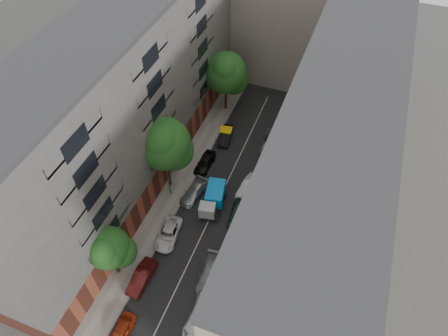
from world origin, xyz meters
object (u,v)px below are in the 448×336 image
at_px(car_right_3, 248,186).
at_px(car_right_4, 271,143).
at_px(car_right_0, 201,316).
at_px(car_left_4, 205,162).
at_px(tree_mid, 165,146).
at_px(car_right_2, 237,213).
at_px(car_left_1, 142,277).
at_px(car_left_5, 226,135).
at_px(lamp_post, 168,175).
at_px(car_left_2, 168,234).
at_px(pedestrian, 292,151).
at_px(car_right_1, 210,275).
at_px(car_left_0, 121,333).
at_px(tree_near, 109,250).
at_px(tree_far, 226,74).
at_px(tarp_truck, 213,199).
at_px(car_left_3, 194,192).

distance_m(car_right_3, car_right_4, 8.22).
bearing_deg(car_right_4, car_right_0, -93.94).
distance_m(car_left_4, tree_mid, 8.21).
distance_m(car_right_2, car_right_4, 12.41).
bearing_deg(car_left_1, car_right_4, 74.68).
bearing_deg(car_left_5, lamp_post, -112.68).
height_order(car_left_2, pedestrian, pedestrian).
bearing_deg(car_right_4, car_right_2, -96.76).
xyz_separation_m(car_right_1, lamp_post, (-8.50, 8.42, 2.92)).
bearing_deg(pedestrian, car_left_4, 4.32).
relative_size(car_left_0, tree_near, 0.57).
bearing_deg(tree_near, tree_far, 87.23).
bearing_deg(car_left_5, car_left_4, -106.47).
bearing_deg(car_right_0, car_right_3, 92.86).
bearing_deg(tarp_truck, pedestrian, 46.80).
height_order(car_left_3, tree_mid, tree_mid).
xyz_separation_m(car_left_2, tree_near, (-2.95, -5.75, 4.03)).
xyz_separation_m(car_left_4, car_right_4, (6.96, 6.40, 0.01)).
height_order(tarp_truck, tree_near, tree_near).
relative_size(car_left_3, car_left_4, 1.06).
distance_m(car_left_0, car_left_3, 17.52).
distance_m(car_left_1, car_left_2, 5.61).
xyz_separation_m(car_left_0, car_right_3, (5.60, 20.60, 0.00)).
bearing_deg(car_left_0, tarp_truck, 79.97).
xyz_separation_m(car_right_0, tree_mid, (-9.90, 13.89, 6.30)).
xyz_separation_m(car_right_1, car_right_4, (0.56, 20.55, -0.01)).
bearing_deg(tree_near, tree_mid, 90.00).
distance_m(car_left_5, lamp_post, 12.07).
bearing_deg(car_right_0, car_right_4, 90.64).
height_order(car_left_0, car_right_2, car_right_2).
height_order(tree_mid, tree_far, tree_mid).
relative_size(tarp_truck, car_right_0, 1.02).
bearing_deg(car_right_2, car_left_3, 164.69).
xyz_separation_m(car_left_4, lamp_post, (-2.10, -5.73, 2.94)).
xyz_separation_m(car_left_2, car_right_4, (6.72, 17.60, 0.07)).
bearing_deg(car_left_2, car_right_3, 49.69).
relative_size(car_right_4, lamp_post, 0.93).
bearing_deg(tree_mid, car_left_3, -6.44).
xyz_separation_m(tarp_truck, car_right_1, (3.12, -8.76, -0.51)).
xyz_separation_m(car_left_5, pedestrian, (9.20, -0.13, 0.45)).
bearing_deg(tarp_truck, car_left_2, -129.01).
relative_size(tree_far, pedestrian, 4.75).
bearing_deg(car_left_5, car_left_3, -99.59).
bearing_deg(lamp_post, tree_mid, 116.31).
height_order(car_left_1, car_left_4, car_left_4).
distance_m(car_left_0, car_right_3, 21.35).
bearing_deg(car_left_3, car_left_4, 106.30).
xyz_separation_m(car_right_4, lamp_post, (-9.06, -12.13, 2.93)).
distance_m(car_left_1, car_right_4, 24.22).
relative_size(car_left_0, car_right_1, 0.78).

